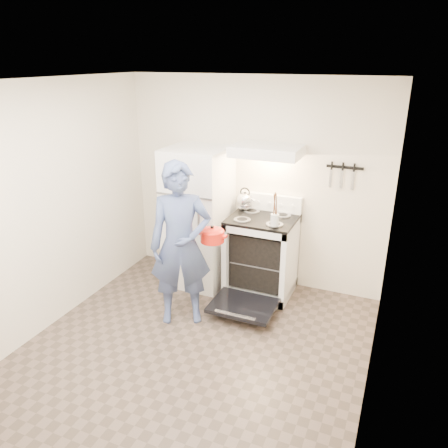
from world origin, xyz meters
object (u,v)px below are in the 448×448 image
at_px(person, 181,245).
at_px(dutch_oven, 212,236).
at_px(stove_body, 261,257).
at_px(refrigerator, 198,217).
at_px(tea_kettle, 245,199).

distance_m(person, dutch_oven, 0.34).
bearing_deg(person, stove_body, 28.70).
bearing_deg(stove_body, dutch_oven, -115.55).
relative_size(stove_body, person, 0.53).
relative_size(stove_body, dutch_oven, 2.87).
xyz_separation_m(refrigerator, tea_kettle, (0.52, 0.21, 0.24)).
height_order(stove_body, person, person).
relative_size(stove_body, tea_kettle, 3.32).
relative_size(refrigerator, tea_kettle, 6.13).
relative_size(refrigerator, person, 0.98).
height_order(refrigerator, dutch_oven, refrigerator).
bearing_deg(dutch_oven, person, -140.58).
distance_m(stove_body, person, 1.15).
height_order(stove_body, tea_kettle, tea_kettle).
bearing_deg(refrigerator, tea_kettle, 21.67).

